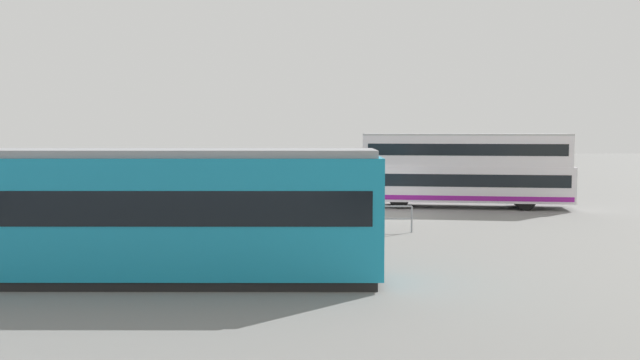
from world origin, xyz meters
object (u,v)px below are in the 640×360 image
at_px(tram_yellow, 98,213).
at_px(double_decker_bus, 464,170).
at_px(info_sign, 213,190).
at_px(pedestrian_near_railing, 275,209).

bearing_deg(tram_yellow, double_decker_bus, -127.58).
height_order(double_decker_bus, tram_yellow, double_decker_bus).
bearing_deg(info_sign, pedestrian_near_railing, 167.66).
relative_size(double_decker_bus, pedestrian_near_railing, 6.80).
bearing_deg(pedestrian_near_railing, double_decker_bus, -137.35).
height_order(tram_yellow, info_sign, tram_yellow).
distance_m(tram_yellow, info_sign, 9.67).
distance_m(pedestrian_near_railing, info_sign, 2.76).
bearing_deg(pedestrian_near_railing, info_sign, -12.34).
height_order(double_decker_bus, info_sign, double_decker_bus).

